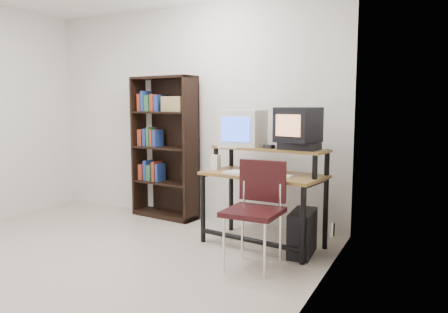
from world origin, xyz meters
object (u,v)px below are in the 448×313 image
at_px(school_chair, 257,201).
at_px(bookshelf, 166,146).
at_px(computer_desk, 264,178).
at_px(crt_monitor, 243,129).
at_px(pc_tower, 302,233).
at_px(crt_tv, 298,125).

relative_size(school_chair, bookshelf, 0.52).
xyz_separation_m(computer_desk, crt_monitor, (-0.30, 0.16, 0.48)).
bearing_deg(school_chair, computer_desk, 105.54).
relative_size(computer_desk, school_chair, 1.38).
distance_m(crt_monitor, bookshelf, 1.29).
bearing_deg(pc_tower, school_chair, -128.06).
xyz_separation_m(computer_desk, school_chair, (0.14, -0.55, -0.12)).
height_order(pc_tower, bookshelf, bookshelf).
distance_m(pc_tower, bookshelf, 2.16).
xyz_separation_m(computer_desk, bookshelf, (-1.51, 0.51, 0.22)).
relative_size(crt_monitor, bookshelf, 0.25).
bearing_deg(pc_tower, crt_monitor, 155.29).
bearing_deg(computer_desk, bookshelf, 170.12).
xyz_separation_m(crt_monitor, crt_tv, (0.62, -0.09, 0.06)).
relative_size(crt_tv, pc_tower, 0.97).
xyz_separation_m(computer_desk, pc_tower, (0.43, -0.12, -0.48)).
bearing_deg(computer_desk, pc_tower, -5.97).
relative_size(computer_desk, crt_monitor, 2.96).
height_order(crt_tv, bookshelf, bookshelf).
distance_m(computer_desk, school_chair, 0.58).
bearing_deg(crt_monitor, pc_tower, -22.60).
xyz_separation_m(pc_tower, bookshelf, (-1.95, 0.63, 0.69)).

